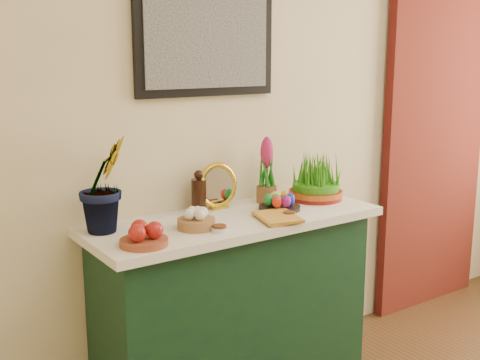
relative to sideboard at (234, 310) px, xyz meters
name	(u,v)px	position (x,y,z in m)	size (l,w,h in m)	color
sideboard	(234,310)	(0.00, 0.00, 0.00)	(1.30, 0.45, 0.85)	#133518
tablecloth	(234,220)	(0.00, 0.00, 0.45)	(1.40, 0.55, 0.04)	silver
hyacinth_green	(104,169)	(-0.58, 0.11, 0.73)	(0.27, 0.23, 0.54)	#1A6A17
apple_bowl	(144,235)	(-0.53, -0.16, 0.51)	(0.22, 0.22, 0.10)	brown
garlic_basket	(196,220)	(-0.25, -0.07, 0.50)	(0.20, 0.20, 0.09)	#A17241
vinegar_cruet	(199,194)	(-0.10, 0.15, 0.56)	(0.07, 0.07, 0.21)	black
mirror	(217,186)	(0.02, 0.17, 0.57)	(0.23, 0.07, 0.23)	gold
book	(260,218)	(0.04, -0.15, 0.48)	(0.16, 0.23, 0.03)	gold
spice_dish_left	(219,229)	(-0.19, -0.17, 0.48)	(0.07, 0.07, 0.03)	silver
spice_dish_right	(289,215)	(0.20, -0.16, 0.48)	(0.07, 0.07, 0.03)	silver
egg_plate	(280,203)	(0.25, -0.03, 0.50)	(0.24, 0.24, 0.08)	black
hyacinth_pink	(267,173)	(0.29, 0.13, 0.62)	(0.10, 0.10, 0.33)	brown
wheatgrass_sabzeh	(316,180)	(0.53, 0.03, 0.56)	(0.28, 0.28, 0.23)	maroon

